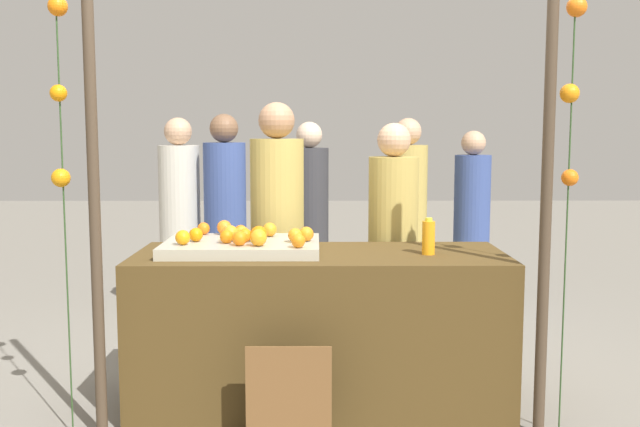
{
  "coord_description": "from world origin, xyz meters",
  "views": [
    {
      "loc": [
        -0.02,
        -3.91,
        1.52
      ],
      "look_at": [
        0.0,
        0.15,
        1.06
      ],
      "focal_mm": 40.57,
      "sensor_mm": 36.0,
      "label": 1
    }
  ],
  "objects_px": {
    "vendor_left": "(277,245)",
    "juice_bottle": "(429,237)",
    "chalkboard_sign": "(289,399)",
    "orange_0": "(242,233)",
    "orange_1": "(270,230)",
    "vendor_right": "(393,256)",
    "stall_counter": "(320,329)"
  },
  "relations": [
    {
      "from": "stall_counter",
      "to": "vendor_right",
      "type": "distance_m",
      "value": 0.84
    },
    {
      "from": "orange_0",
      "to": "orange_1",
      "type": "height_order",
      "value": "orange_1"
    },
    {
      "from": "juice_bottle",
      "to": "chalkboard_sign",
      "type": "relative_size",
      "value": 0.38
    },
    {
      "from": "stall_counter",
      "to": "juice_bottle",
      "type": "xyz_separation_m",
      "value": [
        0.58,
        -0.06,
        0.52
      ]
    },
    {
      "from": "orange_1",
      "to": "juice_bottle",
      "type": "height_order",
      "value": "juice_bottle"
    },
    {
      "from": "juice_bottle",
      "to": "chalkboard_sign",
      "type": "distance_m",
      "value": 1.15
    },
    {
      "from": "orange_0",
      "to": "vendor_left",
      "type": "height_order",
      "value": "vendor_left"
    },
    {
      "from": "stall_counter",
      "to": "chalkboard_sign",
      "type": "bearing_deg",
      "value": -104.55
    },
    {
      "from": "chalkboard_sign",
      "to": "stall_counter",
      "type": "bearing_deg",
      "value": 75.45
    },
    {
      "from": "chalkboard_sign",
      "to": "vendor_left",
      "type": "relative_size",
      "value": 0.31
    },
    {
      "from": "chalkboard_sign",
      "to": "juice_bottle",
      "type": "bearing_deg",
      "value": 35.91
    },
    {
      "from": "stall_counter",
      "to": "vendor_right",
      "type": "xyz_separation_m",
      "value": [
        0.47,
        0.63,
        0.3
      ]
    },
    {
      "from": "vendor_left",
      "to": "orange_0",
      "type": "bearing_deg",
      "value": -105.26
    },
    {
      "from": "vendor_right",
      "to": "chalkboard_sign",
      "type": "bearing_deg",
      "value": -116.89
    },
    {
      "from": "vendor_right",
      "to": "orange_0",
      "type": "bearing_deg",
      "value": -148.29
    },
    {
      "from": "vendor_left",
      "to": "juice_bottle",
      "type": "bearing_deg",
      "value": -40.71
    },
    {
      "from": "orange_1",
      "to": "vendor_left",
      "type": "bearing_deg",
      "value": 87.72
    },
    {
      "from": "stall_counter",
      "to": "vendor_right",
      "type": "height_order",
      "value": "vendor_right"
    },
    {
      "from": "chalkboard_sign",
      "to": "vendor_left",
      "type": "height_order",
      "value": "vendor_left"
    },
    {
      "from": "vendor_right",
      "to": "stall_counter",
      "type": "bearing_deg",
      "value": -126.41
    },
    {
      "from": "stall_counter",
      "to": "chalkboard_sign",
      "type": "height_order",
      "value": "stall_counter"
    },
    {
      "from": "orange_0",
      "to": "chalkboard_sign",
      "type": "xyz_separation_m",
      "value": [
        0.28,
        -0.67,
        -0.71
      ]
    },
    {
      "from": "stall_counter",
      "to": "orange_1",
      "type": "bearing_deg",
      "value": 144.46
    },
    {
      "from": "orange_1",
      "to": "vendor_left",
      "type": "relative_size",
      "value": 0.05
    },
    {
      "from": "stall_counter",
      "to": "vendor_left",
      "type": "relative_size",
      "value": 1.19
    },
    {
      "from": "orange_0",
      "to": "orange_1",
      "type": "distance_m",
      "value": 0.2
    },
    {
      "from": "vendor_left",
      "to": "chalkboard_sign",
      "type": "bearing_deg",
      "value": -84.73
    },
    {
      "from": "stall_counter",
      "to": "orange_0",
      "type": "distance_m",
      "value": 0.69
    },
    {
      "from": "vendor_left",
      "to": "stall_counter",
      "type": "bearing_deg",
      "value": -68.29
    },
    {
      "from": "stall_counter",
      "to": "orange_1",
      "type": "relative_size",
      "value": 24.84
    },
    {
      "from": "orange_1",
      "to": "vendor_right",
      "type": "xyz_separation_m",
      "value": [
        0.76,
        0.43,
        -0.23
      ]
    },
    {
      "from": "orange_1",
      "to": "chalkboard_sign",
      "type": "bearing_deg",
      "value": -80.32
    }
  ]
}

